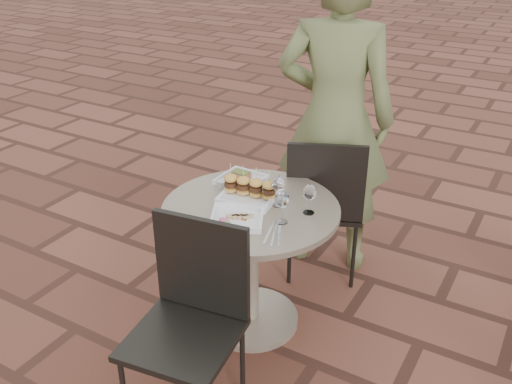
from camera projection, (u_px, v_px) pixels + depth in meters
The scene contains 13 objects.
ground at pixel (281, 295), 3.40m from camera, with size 60.00×60.00×0.00m, color brown.
cafe_table at pixel (251, 248), 2.98m from camera, with size 0.90×0.90×0.73m.
chair_far at pixel (325, 198), 3.33m from camera, with size 0.58×0.58×0.93m.
chair_near at pixel (192, 307), 2.44m from camera, with size 0.50×0.50×0.93m.
diner at pixel (335, 119), 3.33m from camera, with size 0.70×0.46×1.92m, color #585F34.
plate_salmon at pixel (241, 179), 3.11m from camera, with size 0.23×0.23×0.06m.
plate_sliders at pixel (250, 190), 2.93m from camera, with size 0.31×0.31×0.18m.
plate_tuna at pixel (237, 217), 2.73m from camera, with size 0.33×0.33×0.03m.
wine_glass_right at pixel (282, 201), 2.67m from camera, with size 0.07×0.07×0.16m.
wine_glass_mid at pixel (279, 184), 2.82m from camera, with size 0.07×0.07×0.17m.
wine_glass_far at pixel (310, 193), 2.76m from camera, with size 0.07×0.07×0.16m.
steel_ramekin at pixel (223, 184), 3.04m from camera, with size 0.06×0.06×0.04m, color silver.
cutlery_set at pixel (274, 234), 2.62m from camera, with size 0.10×0.21×0.00m, color silver, non-canonical shape.
Camera 1 is at (1.25, -2.45, 2.10)m, focal length 40.00 mm.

